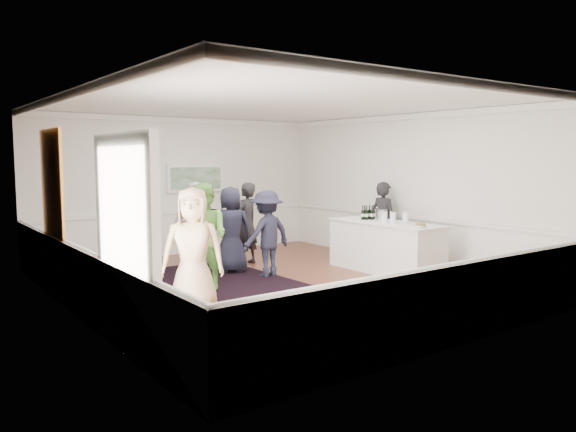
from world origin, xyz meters
TOP-DOWN VIEW (x-y plane):
  - floor at (0.00, 0.00)m, footprint 8.00×8.00m
  - ceiling at (0.00, 0.00)m, footprint 7.00×8.00m
  - wall_left at (-3.50, 0.00)m, footprint 0.02×8.00m
  - wall_right at (3.50, 0.00)m, footprint 0.02×8.00m
  - wall_back at (0.00, 4.00)m, footprint 7.00×0.02m
  - wall_front at (0.00, -4.00)m, footprint 7.00×0.02m
  - wainscoting at (0.00, 0.00)m, footprint 7.00×8.00m
  - mirror at (-3.45, 1.30)m, footprint 0.05×1.25m
  - doorway at (-3.45, -1.90)m, footprint 0.10×1.78m
  - landscape_painting at (0.40, 3.95)m, footprint 1.44×0.06m
  - area_rug at (-0.99, 0.78)m, footprint 2.91×3.77m
  - serving_table at (2.41, -0.31)m, footprint 0.93×2.46m
  - bartender at (3.20, 0.51)m, footprint 0.45×0.66m
  - guest_tan at (-2.06, -0.83)m, footprint 1.08×0.99m
  - guest_green at (-1.19, 0.48)m, footprint 0.98×1.09m
  - guest_lilac at (-0.83, 1.47)m, footprint 1.10×0.54m
  - guest_dark_a at (0.25, 0.70)m, footprint 1.13×0.73m
  - guest_dark_b at (0.58, 1.97)m, footprint 0.74×0.61m
  - guest_navy at (-0.12, 1.43)m, footprint 0.97×0.79m
  - wine_bottles at (2.46, 0.23)m, footprint 0.34×0.24m
  - juice_pitchers at (2.38, -0.57)m, footprint 0.43×0.38m
  - ice_bucket at (2.41, -0.18)m, footprint 0.26×0.26m
  - nut_bowl at (2.30, -1.29)m, footprint 0.23×0.23m

SIDE VIEW (x-z plane):
  - floor at x=0.00m, z-range 0.00..0.00m
  - area_rug at x=-0.99m, z-range 0.00..0.02m
  - wainscoting at x=0.00m, z-range 0.00..1.00m
  - serving_table at x=2.41m, z-range 0.00..1.00m
  - guest_dark_a at x=0.25m, z-range 0.00..1.65m
  - guest_navy at x=-0.12m, z-range 0.00..1.71m
  - bartender at x=3.20m, z-range 0.00..1.75m
  - guest_dark_b at x=0.58m, z-range 0.00..1.75m
  - guest_lilac at x=-0.83m, z-range 0.00..1.82m
  - guest_green at x=-1.19m, z-range 0.00..1.84m
  - guest_tan at x=-2.06m, z-range 0.00..1.85m
  - nut_bowl at x=2.30m, z-range 0.99..1.07m
  - ice_bucket at x=2.41m, z-range 0.99..1.23m
  - juice_pitchers at x=2.38m, z-range 1.00..1.24m
  - wine_bottles at x=2.46m, z-range 1.00..1.31m
  - doorway at x=-3.45m, z-range 0.14..2.70m
  - wall_left at x=-3.50m, z-range 0.00..3.20m
  - wall_right at x=3.50m, z-range 0.00..3.20m
  - wall_back at x=0.00m, z-range 0.00..3.20m
  - wall_front at x=0.00m, z-range 0.00..3.20m
  - landscape_painting at x=0.40m, z-range 1.45..2.11m
  - mirror at x=-3.45m, z-range 0.88..2.73m
  - ceiling at x=0.00m, z-range 3.19..3.21m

